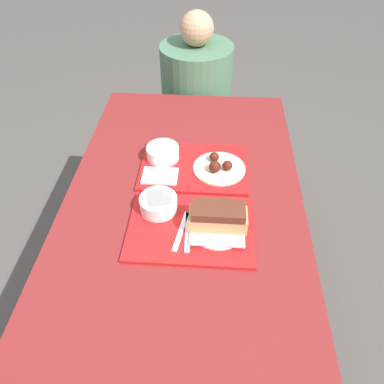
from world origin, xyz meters
name	(u,v)px	position (x,y,z in m)	size (l,w,h in m)	color
ground_plane	(186,309)	(0.00, 0.00, 0.00)	(12.00, 12.00, 0.00)	#4C4742
picnic_table	(184,219)	(0.00, 0.00, 0.66)	(0.86, 1.51, 0.76)	maroon
picnic_bench_far	(197,132)	(0.00, 0.97, 0.39)	(0.82, 0.28, 0.47)	maroon
tray_near	(191,228)	(0.04, -0.14, 0.77)	(0.41, 0.30, 0.01)	red
tray_far	(194,167)	(0.03, 0.18, 0.77)	(0.41, 0.30, 0.01)	red
bowl_coleslaw_near	(158,203)	(-0.08, -0.06, 0.81)	(0.13, 0.13, 0.05)	white
brisket_sandwich_plate	(218,219)	(0.12, -0.14, 0.82)	(0.19, 0.19, 0.10)	beige
plastic_fork_near	(181,231)	(0.01, -0.16, 0.78)	(0.04, 0.17, 0.00)	white
plastic_knife_near	(188,231)	(0.03, -0.16, 0.78)	(0.02, 0.17, 0.00)	white
condiment_packet	(199,212)	(0.06, -0.07, 0.78)	(0.04, 0.03, 0.01)	#A59E93
bowl_coleslaw_far	(163,152)	(-0.10, 0.22, 0.81)	(0.13, 0.13, 0.05)	white
wings_plate_far	(219,167)	(0.12, 0.16, 0.79)	(0.20, 0.20, 0.05)	beige
napkin_far	(160,176)	(-0.10, 0.10, 0.78)	(0.13, 0.09, 0.01)	white
person_seated_across	(196,83)	(-0.01, 0.97, 0.72)	(0.39, 0.39, 0.64)	#477051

